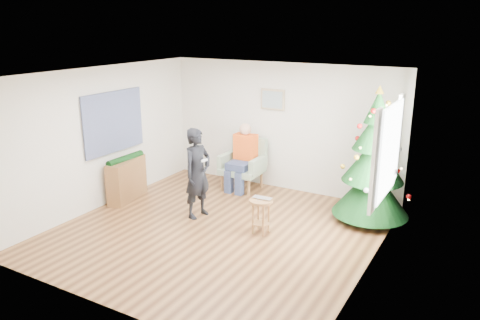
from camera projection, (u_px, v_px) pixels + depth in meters
The scene contains 19 objects.
floor at pixel (217, 231), 7.81m from camera, with size 5.00×5.00×0.00m, color brown.
ceiling at pixel (215, 74), 7.07m from camera, with size 5.00×5.00×0.00m, color white.
wall_back at pixel (282, 127), 9.53m from camera, with size 5.00×5.00×0.00m, color silver.
wall_front at pixel (99, 209), 5.36m from camera, with size 5.00×5.00×0.00m, color silver.
wall_left at pixel (102, 138), 8.62m from camera, with size 5.00×5.00×0.00m, color silver.
wall_right at pixel (374, 182), 6.26m from camera, with size 5.00×5.00×0.00m, color silver.
window_panel at pixel (390, 150), 7.05m from camera, with size 0.04×1.30×1.40m, color white.
curtains at pixel (388, 150), 7.06m from camera, with size 0.05×1.75×1.50m.
christmas_tree at pixel (374, 162), 7.95m from camera, with size 1.31×1.31×2.37m.
stool at pixel (261, 216), 7.66m from camera, with size 0.39×0.39×0.59m.
laptop at pixel (261, 199), 7.58m from camera, with size 0.32×0.21×0.03m, color silver.
armchair at pixel (244, 170), 9.73m from camera, with size 0.85×0.77×1.05m.
seated_person at pixel (242, 156), 9.59m from camera, with size 0.47×0.68×1.37m.
standing_man at pixel (198, 173), 8.20m from camera, with size 0.59×0.39×1.61m, color black.
game_controller at pixel (204, 160), 8.02m from camera, with size 0.04×0.13×0.04m, color white.
console at pixel (127, 179), 9.13m from camera, with size 0.30×1.00×0.80m, color brown.
garland at pixel (125, 159), 9.01m from camera, with size 0.14×0.14×0.90m, color black.
tapestry at pixel (114, 122), 8.78m from camera, with size 0.03×1.50×1.15m, color black.
framed_picture at pixel (273, 100), 9.43m from camera, with size 0.52×0.05×0.42m.
Camera 1 is at (3.86, -6.03, 3.36)m, focal length 35.00 mm.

